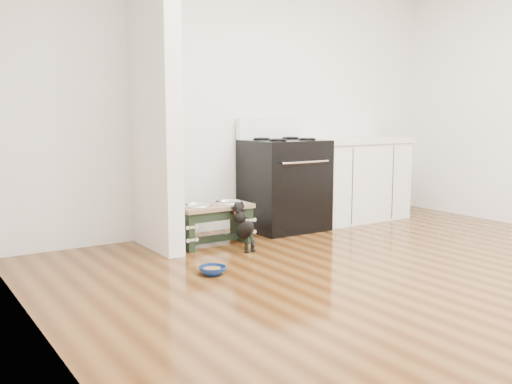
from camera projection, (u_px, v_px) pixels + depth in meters
name	position (u px, v px, depth m)	size (l,w,h in m)	color
ground	(437.00, 286.00, 3.96)	(5.00, 5.00, 0.00)	#40210B
room_shell	(448.00, 47.00, 3.74)	(5.00, 5.00, 5.00)	silver
partition_wall	(154.00, 94.00, 4.88)	(0.15, 0.80, 2.70)	silver
oven_range	(284.00, 183.00, 5.82)	(0.76, 0.69, 1.14)	black
cabinet_run	(354.00, 179.00, 6.37)	(1.24, 0.64, 0.91)	white
dog_feeder	(214.00, 216.00, 5.15)	(0.68, 0.36, 0.39)	black
puppy	(243.00, 225.00, 4.96)	(0.12, 0.35, 0.41)	black
floor_bowl	(212.00, 270.00, 4.24)	(0.22, 0.22, 0.06)	navy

